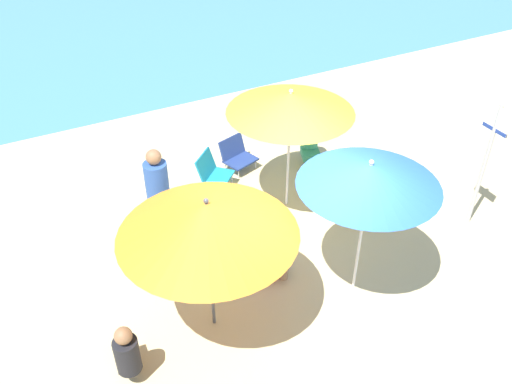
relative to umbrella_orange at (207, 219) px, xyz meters
The scene contains 14 objects.
ground_plane 2.13m from the umbrella_orange, 10.76° to the left, with size 40.00×40.00×0.00m, color #CCB789.
sea_water 14.12m from the umbrella_orange, 84.90° to the left, with size 40.00×16.00×0.01m, color teal.
umbrella_orange is the anchor object (origin of this frame).
umbrella_yellow 2.74m from the umbrella_orange, 39.90° to the left, with size 1.93×1.93×2.07m.
umbrella_blue 2.00m from the umbrella_orange, ahead, with size 1.75×1.75×2.07m.
beach_chair_a 1.95m from the umbrella_orange, 54.54° to the left, with size 0.75×0.73×0.58m.
beach_chair_b 3.90m from the umbrella_orange, 59.35° to the left, with size 0.67×0.64×0.57m.
beach_chair_c 3.28m from the umbrella_orange, 66.30° to the left, with size 0.75×0.74×0.65m.
person_a 1.73m from the umbrella_orange, 27.07° to the left, with size 0.45×0.54×0.93m.
person_b 1.99m from the umbrella_orange, 90.96° to the left, with size 0.33×0.33×1.63m.
person_c 1.77m from the umbrella_orange, 166.70° to the right, with size 0.31×0.54×0.87m.
person_d 4.31m from the umbrella_orange, 40.81° to the left, with size 0.44×0.55×0.97m.
warning_sign 4.45m from the umbrella_orange, ahead, with size 0.06×0.43×2.06m.
swim_ring 3.79m from the umbrella_orange, 18.45° to the left, with size 0.56×0.56×0.09m, color #E54C7F.
Camera 1 is at (-2.93, -4.62, 5.47)m, focal length 38.07 mm.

